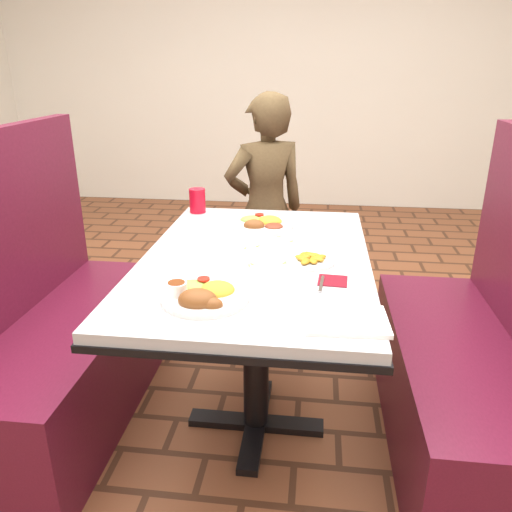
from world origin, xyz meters
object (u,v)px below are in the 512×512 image
(dining_table, at_px, (256,281))
(booth_bench_right, at_px, (470,371))
(near_dinner_plate, at_px, (203,291))
(far_dinner_plate, at_px, (262,221))
(booth_bench_left, at_px, (61,344))
(plantain_plate, at_px, (310,260))
(red_tumbler, at_px, (197,201))
(diner_person, at_px, (265,210))

(dining_table, xyz_separation_m, booth_bench_right, (0.80, 0.00, -0.32))
(near_dinner_plate, xyz_separation_m, far_dinner_plate, (0.09, 0.71, -0.00))
(booth_bench_right, bearing_deg, booth_bench_left, 180.00)
(plantain_plate, relative_size, red_tumbler, 1.53)
(plantain_plate, bearing_deg, booth_bench_left, 177.63)
(booth_bench_left, height_order, plantain_plate, booth_bench_left)
(dining_table, relative_size, plantain_plate, 7.19)
(booth_bench_right, xyz_separation_m, plantain_plate, (-0.61, -0.04, 0.43))
(plantain_plate, distance_m, red_tumbler, 0.77)
(diner_person, distance_m, far_dinner_plate, 0.68)
(booth_bench_left, bearing_deg, red_tumbler, 48.52)
(booth_bench_right, bearing_deg, near_dinner_plate, -157.84)
(near_dinner_plate, distance_m, red_tumbler, 0.92)
(diner_person, xyz_separation_m, far_dinner_plate, (0.06, -0.66, 0.14))
(dining_table, distance_m, far_dinner_plate, 0.36)
(booth_bench_right, distance_m, red_tumbler, 1.34)
(far_dinner_plate, bearing_deg, plantain_plate, -61.56)
(far_dinner_plate, distance_m, red_tumbler, 0.37)
(booth_bench_right, bearing_deg, plantain_plate, -176.12)
(near_dinner_plate, bearing_deg, diner_person, 88.46)
(booth_bench_left, relative_size, diner_person, 0.95)
(plantain_plate, bearing_deg, far_dinner_plate, 118.44)
(booth_bench_left, distance_m, plantain_plate, 1.08)
(red_tumbler, bearing_deg, booth_bench_left, -131.48)
(booth_bench_left, xyz_separation_m, diner_person, (0.73, 1.01, 0.30))
(booth_bench_right, xyz_separation_m, red_tumbler, (-1.13, 0.52, 0.48))
(diner_person, xyz_separation_m, red_tumbler, (-0.26, -0.48, 0.17))
(plantain_plate, bearing_deg, diner_person, 104.19)
(dining_table, bearing_deg, far_dinner_plate, 92.57)
(dining_table, xyz_separation_m, red_tumbler, (-0.34, 0.52, 0.15))
(red_tumbler, bearing_deg, near_dinner_plate, -75.79)
(dining_table, xyz_separation_m, plantain_plate, (0.19, -0.04, 0.11))
(near_dinner_plate, bearing_deg, dining_table, 73.55)
(booth_bench_right, relative_size, plantain_plate, 7.12)
(dining_table, distance_m, booth_bench_right, 0.86)
(booth_bench_left, height_order, booth_bench_right, same)
(far_dinner_plate, bearing_deg, booth_bench_right, -22.82)
(diner_person, relative_size, plantain_plate, 7.49)
(booth_bench_right, height_order, near_dinner_plate, booth_bench_right)
(booth_bench_left, distance_m, diner_person, 1.28)
(booth_bench_left, xyz_separation_m, red_tumbler, (0.46, 0.52, 0.48))
(diner_person, relative_size, red_tumbler, 11.46)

